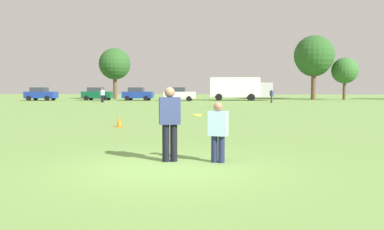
# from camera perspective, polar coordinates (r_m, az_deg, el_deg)

# --- Properties ---
(ground_plane) EXTENTS (196.20, 196.20, 0.00)m
(ground_plane) POSITION_cam_1_polar(r_m,az_deg,el_deg) (8.66, -3.66, -7.68)
(ground_plane) COLOR #6B9347
(player_thrower) EXTENTS (0.54, 0.39, 1.77)m
(player_thrower) POSITION_cam_1_polar(r_m,az_deg,el_deg) (9.23, -3.28, -0.69)
(player_thrower) COLOR black
(player_thrower) RESTS_ON ground
(player_defender) EXTENTS (0.49, 0.34, 1.42)m
(player_defender) POSITION_cam_1_polar(r_m,az_deg,el_deg) (9.13, 3.82, -2.06)
(player_defender) COLOR #1E234C
(player_defender) RESTS_ON ground
(frisbee) EXTENTS (0.27, 0.27, 0.04)m
(frisbee) POSITION_cam_1_polar(r_m,az_deg,el_deg) (9.40, 0.86, -0.01)
(frisbee) COLOR yellow
(traffic_cone) EXTENTS (0.32, 0.32, 0.48)m
(traffic_cone) POSITION_cam_1_polar(r_m,az_deg,el_deg) (17.70, -10.60, -1.01)
(traffic_cone) COLOR #D8590C
(traffic_cone) RESTS_ON ground
(parked_car_near_left) EXTENTS (4.21, 2.24, 1.82)m
(parked_car_near_left) POSITION_cam_1_polar(r_m,az_deg,el_deg) (58.05, -21.26, 2.90)
(parked_car_near_left) COLOR navy
(parked_car_near_left) RESTS_ON ground
(parked_car_mid_left) EXTENTS (4.21, 2.24, 1.82)m
(parked_car_mid_left) POSITION_cam_1_polar(r_m,az_deg,el_deg) (56.91, -13.71, 3.04)
(parked_car_mid_left) COLOR #0C4C2D
(parked_car_mid_left) RESTS_ON ground
(parked_car_center) EXTENTS (4.21, 2.24, 1.82)m
(parked_car_center) POSITION_cam_1_polar(r_m,az_deg,el_deg) (54.86, -7.95, 3.08)
(parked_car_center) COLOR navy
(parked_car_center) RESTS_ON ground
(parked_car_mid_right) EXTENTS (4.21, 2.24, 1.82)m
(parked_car_mid_right) POSITION_cam_1_polar(r_m,az_deg,el_deg) (52.56, -1.86, 3.08)
(parked_car_mid_right) COLOR silver
(parked_car_mid_right) RESTS_ON ground
(box_truck) EXTENTS (8.51, 3.05, 3.18)m
(box_truck) POSITION_cam_1_polar(r_m,az_deg,el_deg) (54.82, 6.94, 3.96)
(box_truck) COLOR white
(box_truck) RESTS_ON ground
(bystander_sideline_watcher) EXTENTS (0.50, 0.54, 1.71)m
(bystander_sideline_watcher) POSITION_cam_1_polar(r_m,az_deg,el_deg) (48.15, -12.99, 2.95)
(bystander_sideline_watcher) COLOR black
(bystander_sideline_watcher) RESTS_ON ground
(bystander_field_marshal) EXTENTS (0.42, 0.52, 1.64)m
(bystander_field_marshal) POSITION_cam_1_polar(r_m,az_deg,el_deg) (46.39, 11.57, 2.89)
(bystander_field_marshal) COLOR #4C4C51
(bystander_field_marshal) RESTS_ON ground
(tree_west_oak) EXTENTS (4.87, 4.87, 7.91)m
(tree_west_oak) POSITION_cam_1_polar(r_m,az_deg,el_deg) (62.25, -11.24, 7.31)
(tree_west_oak) COLOR brown
(tree_west_oak) RESTS_ON ground
(tree_west_maple) EXTENTS (5.79, 5.79, 9.40)m
(tree_west_maple) POSITION_cam_1_polar(r_m,az_deg,el_deg) (60.22, 17.42, 8.30)
(tree_west_maple) COLOR brown
(tree_west_maple) RESTS_ON ground
(tree_center_elm) EXTENTS (5.68, 5.68, 9.23)m
(tree_center_elm) POSITION_cam_1_polar(r_m,az_deg,el_deg) (64.79, 17.40, 7.87)
(tree_center_elm) COLOR brown
(tree_center_elm) RESTS_ON ground
(tree_east_birch) EXTENTS (3.84, 3.84, 6.24)m
(tree_east_birch) POSITION_cam_1_polar(r_m,az_deg,el_deg) (62.19, 21.44, 6.06)
(tree_east_birch) COLOR brown
(tree_east_birch) RESTS_ON ground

